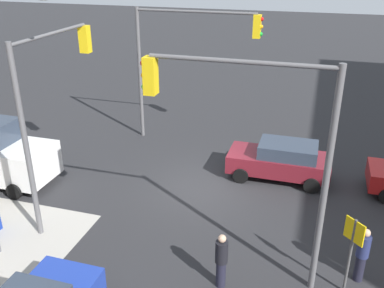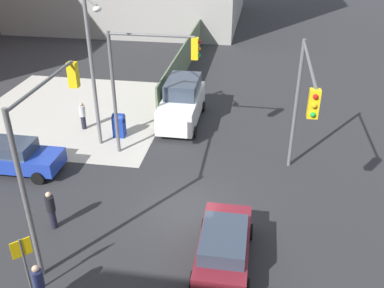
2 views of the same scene
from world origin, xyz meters
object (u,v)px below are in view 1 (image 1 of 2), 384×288
(traffic_signal_se_corner, at_px, (184,49))
(traffic_signal_ne_corner, at_px, (51,91))
(pedestrian_walking_north, at_px, (221,260))
(pedestrian_crossing, at_px, (362,254))
(sedan_maroon, at_px, (281,160))
(traffic_signal_nw_corner, at_px, (254,131))

(traffic_signal_se_corner, relative_size, traffic_signal_ne_corner, 1.00)
(traffic_signal_se_corner, distance_m, pedestrian_walking_north, 11.21)
(traffic_signal_se_corner, relative_size, pedestrian_walking_north, 3.71)
(pedestrian_crossing, relative_size, pedestrian_walking_north, 1.01)
(traffic_signal_ne_corner, bearing_deg, pedestrian_walking_north, 159.93)
(traffic_signal_ne_corner, relative_size, pedestrian_walking_north, 3.71)
(sedan_maroon, xyz_separation_m, pedestrian_crossing, (-2.89, 5.66, 0.08))
(traffic_signal_ne_corner, distance_m, pedestrian_walking_north, 7.83)
(traffic_signal_se_corner, bearing_deg, traffic_signal_ne_corner, 72.38)
(pedestrian_walking_north, bearing_deg, sedan_maroon, 51.67)
(traffic_signal_ne_corner, xyz_separation_m, sedan_maroon, (-7.41, -4.69, -3.73))
(traffic_signal_ne_corner, bearing_deg, pedestrian_crossing, 174.59)
(sedan_maroon, xyz_separation_m, pedestrian_walking_north, (0.91, 7.06, 0.07))
(pedestrian_crossing, bearing_deg, traffic_signal_nw_corner, 159.72)
(traffic_signal_nw_corner, distance_m, pedestrian_crossing, 4.94)
(traffic_signal_se_corner, distance_m, pedestrian_crossing, 12.10)
(traffic_signal_nw_corner, height_order, pedestrian_crossing, traffic_signal_nw_corner)
(traffic_signal_se_corner, relative_size, sedan_maroon, 1.54)
(traffic_signal_nw_corner, bearing_deg, traffic_signal_se_corner, -62.14)
(traffic_signal_se_corner, height_order, pedestrian_crossing, traffic_signal_se_corner)
(traffic_signal_nw_corner, bearing_deg, sedan_maroon, -92.94)
(sedan_maroon, bearing_deg, pedestrian_crossing, 117.04)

